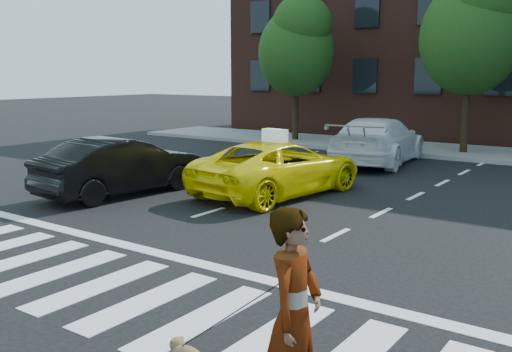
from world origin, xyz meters
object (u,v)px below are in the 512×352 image
Objects in this scene: white_suv at (378,141)px; woman at (294,314)px; tree_mid at (472,25)px; black_sedan at (122,166)px; tree_left at (297,43)px; taxi at (279,168)px.

white_suv is 15.42m from woman.
black_sedan is at bearing -113.01° from tree_mid.
white_suv is (5.57, -3.66, -3.64)m from tree_left.
tree_mid is 3.65× the size of woman.
tree_left is 13.08m from black_sedan.
taxi is at bearing -60.89° from tree_left.
woman is (5.42, -8.10, 0.28)m from taxi.
tree_left is at bearing -40.78° from white_suv.
taxi is (5.57, -10.00, -3.74)m from tree_left.
woman is at bearing -79.11° from tree_mid.
woman is (10.98, -18.10, -3.47)m from tree_left.
woman is (8.72, -5.76, 0.23)m from black_sedan.
taxi is 6.33m from white_suv.
tree_mid reaches higher than black_sedan.
taxi is at bearing 25.65° from woman.
white_suv reaches higher than black_sedan.
woman reaches higher than black_sedan.
taxi is 0.90× the size of white_suv.
woman is at bearing 103.13° from white_suv.
taxi is 2.57× the size of woman.
woman is (3.48, -18.10, -3.88)m from tree_mid.
taxi is 9.75m from woman.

